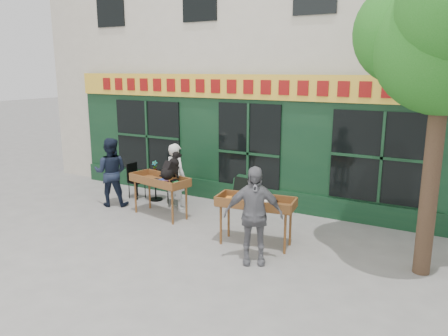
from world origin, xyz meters
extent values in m
plane|color=slate|center=(0.00, 0.00, 0.00)|extent=(80.00, 80.00, 0.00)
cube|color=beige|center=(0.00, 6.00, 5.00)|extent=(14.00, 7.00, 10.00)
cube|color=black|center=(0.00, 2.42, 1.60)|extent=(11.00, 0.16, 3.20)
cube|color=yellow|center=(0.00, 2.30, 3.00)|extent=(11.00, 0.06, 0.60)
cube|color=maroon|center=(0.00, 2.26, 3.00)|extent=(9.60, 0.03, 0.34)
cube|color=black|center=(0.00, 2.32, 0.25)|extent=(11.00, 0.10, 0.50)
cube|color=black|center=(0.00, 2.32, 1.35)|extent=(1.70, 0.05, 2.50)
cube|color=black|center=(-3.20, 2.32, 1.55)|extent=(2.20, 0.05, 2.00)
cube|color=black|center=(3.20, 2.32, 1.55)|extent=(2.20, 0.05, 2.00)
cylinder|color=#382619|center=(4.30, 0.30, 1.80)|extent=(0.28, 0.28, 3.60)
sphere|color=#1B6216|center=(4.30, 0.30, 3.80)|extent=(2.20, 2.20, 2.20)
sphere|color=#1B6216|center=(3.70, 0.50, 4.00)|extent=(1.70, 1.70, 1.70)
sphere|color=#1B6216|center=(4.00, 0.90, 4.40)|extent=(1.60, 1.60, 1.60)
cylinder|color=brown|center=(-2.11, 0.42, 0.40)|extent=(0.05, 0.05, 0.80)
cylinder|color=brown|center=(-0.83, 0.17, 0.40)|extent=(0.05, 0.05, 0.80)
cylinder|color=brown|center=(-2.02, 0.85, 0.40)|extent=(0.05, 0.05, 0.80)
cylinder|color=brown|center=(-0.75, 0.60, 0.40)|extent=(0.05, 0.05, 0.80)
cube|color=brown|center=(-1.43, 0.51, 0.82)|extent=(1.58, 0.86, 0.05)
cube|color=brown|center=(-1.48, 0.22, 0.90)|extent=(1.48, 0.33, 0.18)
cube|color=brown|center=(-1.37, 0.79, 0.90)|extent=(1.48, 0.33, 0.18)
cube|color=brown|center=(-1.43, 0.51, 0.88)|extent=(1.35, 0.65, 0.06)
imported|color=silver|center=(-1.43, 1.16, 0.83)|extent=(0.67, 0.51, 1.65)
cylinder|color=brown|center=(0.67, -0.29, 0.40)|extent=(0.05, 0.05, 0.80)
cylinder|color=brown|center=(1.96, -0.11, 0.40)|extent=(0.05, 0.05, 0.80)
cylinder|color=brown|center=(0.61, 0.15, 0.40)|extent=(0.05, 0.05, 0.80)
cylinder|color=brown|center=(1.90, 0.32, 0.40)|extent=(0.05, 0.05, 0.80)
cube|color=brown|center=(1.28, 0.02, 0.82)|extent=(1.56, 0.78, 0.05)
cube|color=brown|center=(1.32, -0.27, 0.90)|extent=(1.49, 0.24, 0.18)
cube|color=brown|center=(1.24, 0.30, 0.90)|extent=(1.49, 0.24, 0.18)
cube|color=brown|center=(1.28, 0.02, 0.88)|extent=(1.34, 0.57, 0.06)
imported|color=slate|center=(1.58, -0.73, 0.89)|extent=(1.13, 0.87, 1.79)
cylinder|color=black|center=(-2.33, 1.49, 0.02)|extent=(0.36, 0.36, 0.03)
cylinder|color=black|center=(-2.33, 1.49, 0.38)|extent=(0.04, 0.04, 0.72)
cylinder|color=black|center=(-2.33, 1.49, 0.75)|extent=(0.60, 0.60, 0.03)
cube|color=black|center=(-2.88, 1.39, 0.45)|extent=(0.40, 0.40, 0.03)
cube|color=black|center=(-3.05, 1.41, 0.70)|extent=(0.07, 0.36, 0.50)
cylinder|color=black|center=(-2.75, 1.22, 0.22)|extent=(0.02, 0.02, 0.44)
cylinder|color=black|center=(-2.71, 1.52, 0.22)|extent=(0.02, 0.02, 0.44)
cylinder|color=black|center=(-3.05, 1.26, 0.22)|extent=(0.02, 0.02, 0.44)
cylinder|color=black|center=(-3.01, 1.56, 0.22)|extent=(0.02, 0.02, 0.44)
cube|color=black|center=(-1.78, 1.54, 0.45)|extent=(0.51, 0.51, 0.03)
cube|color=black|center=(-1.65, 1.64, 0.70)|extent=(0.25, 0.30, 0.50)
cylinder|color=black|center=(-1.99, 1.57, 0.22)|extent=(0.02, 0.02, 0.44)
cylinder|color=black|center=(-1.81, 1.33, 0.22)|extent=(0.02, 0.02, 0.44)
cylinder|color=black|center=(-1.76, 1.75, 0.22)|extent=(0.02, 0.02, 0.44)
cylinder|color=black|center=(-1.57, 1.51, 0.22)|extent=(0.02, 0.02, 0.44)
imported|color=gray|center=(-2.33, 1.49, 0.92)|extent=(0.18, 0.13, 0.31)
imported|color=black|center=(-3.03, 0.59, 0.87)|extent=(1.06, 0.98, 1.75)
cube|color=black|center=(-0.14, 2.20, 0.40)|extent=(0.58, 0.28, 0.79)
cube|color=black|center=(-0.14, 2.18, 0.40)|extent=(0.48, 0.25, 0.65)
camera|label=1|loc=(4.70, -7.41, 3.42)|focal=35.00mm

